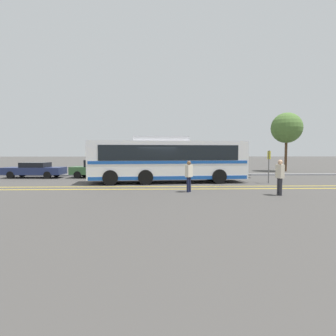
{
  "coord_description": "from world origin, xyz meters",
  "views": [
    {
      "loc": [
        0.16,
        -18.29,
        2.16
      ],
      "look_at": [
        0.74,
        0.27,
        1.03
      ],
      "focal_mm": 28.0,
      "sensor_mm": 36.0,
      "label": 1
    }
  ],
  "objects_px": {
    "parked_car_1": "(95,169)",
    "pedestrian_0": "(189,174)",
    "transit_bus": "(168,159)",
    "parked_car_2": "(160,170)",
    "bus_stop_sign": "(269,162)",
    "tree_0": "(287,128)",
    "pedestrian_1": "(280,175)",
    "parked_car_0": "(34,170)"
  },
  "relations": [
    {
      "from": "parked_car_2",
      "to": "tree_0",
      "type": "bearing_deg",
      "value": 111.24
    },
    {
      "from": "pedestrian_0",
      "to": "pedestrian_1",
      "type": "bearing_deg",
      "value": -64.79
    },
    {
      "from": "parked_car_1",
      "to": "tree_0",
      "type": "relative_size",
      "value": 0.61
    },
    {
      "from": "parked_car_1",
      "to": "parked_car_2",
      "type": "bearing_deg",
      "value": -89.13
    },
    {
      "from": "pedestrian_0",
      "to": "tree_0",
      "type": "distance_m",
      "value": 19.87
    },
    {
      "from": "transit_bus",
      "to": "tree_0",
      "type": "bearing_deg",
      "value": 122.43
    },
    {
      "from": "bus_stop_sign",
      "to": "tree_0",
      "type": "distance_m",
      "value": 13.36
    },
    {
      "from": "transit_bus",
      "to": "pedestrian_0",
      "type": "distance_m",
      "value": 4.68
    },
    {
      "from": "parked_car_0",
      "to": "pedestrian_0",
      "type": "distance_m",
      "value": 14.68
    },
    {
      "from": "transit_bus",
      "to": "pedestrian_1",
      "type": "distance_m",
      "value": 7.92
    },
    {
      "from": "transit_bus",
      "to": "parked_car_2",
      "type": "height_order",
      "value": "transit_bus"
    },
    {
      "from": "parked_car_0",
      "to": "parked_car_1",
      "type": "distance_m",
      "value": 5.11
    },
    {
      "from": "parked_car_1",
      "to": "pedestrian_0",
      "type": "height_order",
      "value": "pedestrian_0"
    },
    {
      "from": "parked_car_0",
      "to": "bus_stop_sign",
      "type": "height_order",
      "value": "bus_stop_sign"
    },
    {
      "from": "parked_car_0",
      "to": "tree_0",
      "type": "bearing_deg",
      "value": -72.17
    },
    {
      "from": "parked_car_2",
      "to": "bus_stop_sign",
      "type": "relative_size",
      "value": 1.99
    },
    {
      "from": "parked_car_0",
      "to": "pedestrian_1",
      "type": "height_order",
      "value": "pedestrian_1"
    },
    {
      "from": "parked_car_2",
      "to": "pedestrian_0",
      "type": "relative_size",
      "value": 2.68
    },
    {
      "from": "parked_car_1",
      "to": "bus_stop_sign",
      "type": "relative_size",
      "value": 1.75
    },
    {
      "from": "transit_bus",
      "to": "parked_car_1",
      "type": "bearing_deg",
      "value": -126.8
    },
    {
      "from": "pedestrian_0",
      "to": "tree_0",
      "type": "xyz_separation_m",
      "value": [
        12.57,
        14.89,
        3.88
      ]
    },
    {
      "from": "pedestrian_1",
      "to": "bus_stop_sign",
      "type": "bearing_deg",
      "value": 149.05
    },
    {
      "from": "transit_bus",
      "to": "parked_car_0",
      "type": "relative_size",
      "value": 2.29
    },
    {
      "from": "transit_bus",
      "to": "parked_car_1",
      "type": "height_order",
      "value": "transit_bus"
    },
    {
      "from": "parked_car_0",
      "to": "parked_car_2",
      "type": "relative_size",
      "value": 1.09
    },
    {
      "from": "parked_car_2",
      "to": "transit_bus",
      "type": "bearing_deg",
      "value": 4.76
    },
    {
      "from": "pedestrian_0",
      "to": "bus_stop_sign",
      "type": "height_order",
      "value": "bus_stop_sign"
    },
    {
      "from": "bus_stop_sign",
      "to": "pedestrian_0",
      "type": "bearing_deg",
      "value": -62.59
    },
    {
      "from": "transit_bus",
      "to": "parked_car_2",
      "type": "bearing_deg",
      "value": -175.55
    },
    {
      "from": "tree_0",
      "to": "pedestrian_1",
      "type": "bearing_deg",
      "value": -116.83
    },
    {
      "from": "transit_bus",
      "to": "pedestrian_0",
      "type": "xyz_separation_m",
      "value": [
        1.0,
        -4.51,
        -0.71
      ]
    },
    {
      "from": "bus_stop_sign",
      "to": "parked_car_2",
      "type": "bearing_deg",
      "value": -124.3
    },
    {
      "from": "pedestrian_1",
      "to": "pedestrian_0",
      "type": "bearing_deg",
      "value": -119.16
    },
    {
      "from": "pedestrian_1",
      "to": "bus_stop_sign",
      "type": "height_order",
      "value": "bus_stop_sign"
    },
    {
      "from": "parked_car_1",
      "to": "pedestrian_0",
      "type": "relative_size",
      "value": 2.36
    },
    {
      "from": "pedestrian_0",
      "to": "tree_0",
      "type": "height_order",
      "value": "tree_0"
    },
    {
      "from": "parked_car_0",
      "to": "tree_0",
      "type": "distance_m",
      "value": 25.9
    },
    {
      "from": "parked_car_1",
      "to": "tree_0",
      "type": "distance_m",
      "value": 21.08
    },
    {
      "from": "transit_bus",
      "to": "parked_car_2",
      "type": "xyz_separation_m",
      "value": [
        -0.58,
        3.5,
        -1.01
      ]
    },
    {
      "from": "transit_bus",
      "to": "tree_0",
      "type": "relative_size",
      "value": 1.73
    },
    {
      "from": "parked_car_1",
      "to": "pedestrian_1",
      "type": "bearing_deg",
      "value": -126.26
    },
    {
      "from": "bus_stop_sign",
      "to": "transit_bus",
      "type": "bearing_deg",
      "value": -100.98
    }
  ]
}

